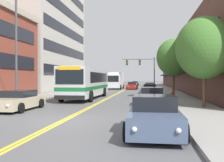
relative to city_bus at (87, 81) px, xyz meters
name	(u,v)px	position (x,y,z in m)	size (l,w,h in m)	color
ground_plane	(127,89)	(2.12, 23.98, -1.73)	(240.00, 240.00, 0.00)	#565659
sidewalk_left	(91,88)	(-5.00, 23.98, -1.65)	(3.23, 106.00, 0.16)	gray
sidewalk_right	(164,88)	(9.23, 23.98, -1.65)	(3.23, 106.00, 0.16)	gray
centre_line	(127,89)	(2.12, 23.98, -1.73)	(0.34, 106.00, 0.01)	yellow
office_tower_left	(33,4)	(-12.85, 14.88, 12.81)	(12.08, 21.14, 29.07)	#BCB7AD
storefront_row_right	(196,65)	(15.08, 23.98, 2.80)	(9.10, 68.00, 9.07)	brown
city_bus	(87,81)	(0.00, 0.00, 0.00)	(2.93, 11.08, 3.05)	silver
car_champagne_parked_left_near	(97,87)	(-2.22, 15.79, -1.11)	(2.17, 4.54, 1.32)	beige
car_beige_parked_left_mid	(18,101)	(-2.19, -9.61, -1.13)	(2.19, 4.65, 1.28)	#BCAD89
car_slate_blue_parked_right_foreground	(154,116)	(6.43, -15.36, -1.08)	(2.06, 4.26, 1.42)	#475675
car_black_parked_right_mid	(150,89)	(6.45, 9.63, -1.13)	(2.11, 4.72, 1.27)	black
car_navy_parked_right_far	(150,87)	(6.54, 16.09, -1.10)	(1.99, 4.34, 1.33)	#19234C
car_dark_grey_parked_right_end	(152,97)	(6.49, -6.05, -1.08)	(2.06, 4.64, 1.39)	#38383D
car_red_moving_lead	(132,86)	(3.29, 21.79, -1.08)	(1.99, 4.65, 1.37)	maroon
car_charcoal_moving_second	(135,83)	(2.66, 44.51, -1.16)	(1.96, 4.21, 1.23)	#232328
box_truck	(116,80)	(-0.01, 23.00, -0.10)	(2.80, 7.20, 3.13)	white
traffic_signal_mast	(143,67)	(5.26, 20.25, 2.42)	(5.83, 0.38, 5.81)	#47474C
street_lamp_left_near	(21,38)	(-2.79, -7.99, 3.23)	(2.75, 0.28, 8.29)	#47474C
street_tree_right_near	(204,48)	(9.86, -7.66, 2.33)	(3.74, 3.74, 5.96)	brown
street_tree_right_mid	(173,57)	(8.81, 1.83, 2.49)	(3.50, 3.50, 6.00)	brown
fire_hydrant	(173,97)	(8.07, -5.58, -1.10)	(0.36, 0.28, 0.95)	red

